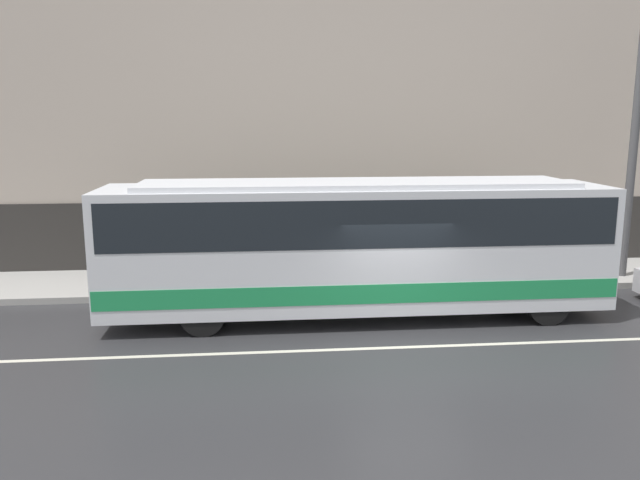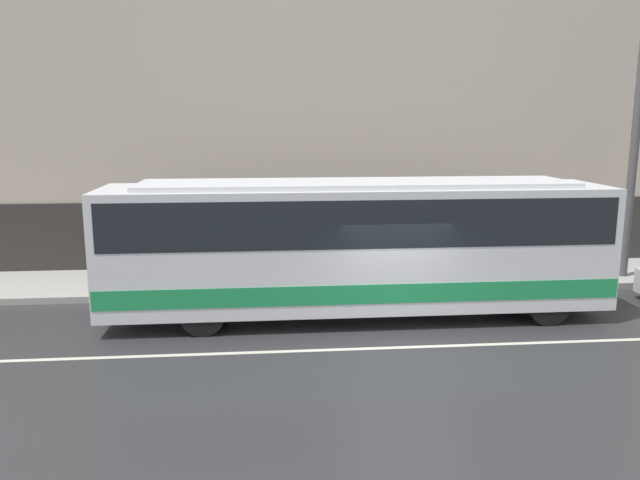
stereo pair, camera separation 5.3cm
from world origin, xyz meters
The scene contains 7 objects.
ground_plane centered at (0.00, 0.00, 0.00)m, with size 60.00×60.00×0.00m, color #2D2D30.
sidewalk centered at (0.00, 5.58, 0.09)m, with size 60.00×3.17×0.18m.
building_facade centered at (0.00, 7.31, 4.38)m, with size 60.00×0.35×9.09m.
lane_stripe centered at (0.00, 0.00, 0.00)m, with size 54.00×0.14×0.01m.
transit_bus centered at (-0.73, 2.29, 1.88)m, with size 12.08×2.54×3.34m.
utility_pole_near centered at (7.77, 4.86, 4.49)m, with size 0.24×0.24×8.63m.
pedestrian_waiting centered at (-5.06, 5.36, 0.88)m, with size 0.36×0.36×1.53m.
Camera 1 is at (-3.06, -12.39, 4.77)m, focal length 35.00 mm.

